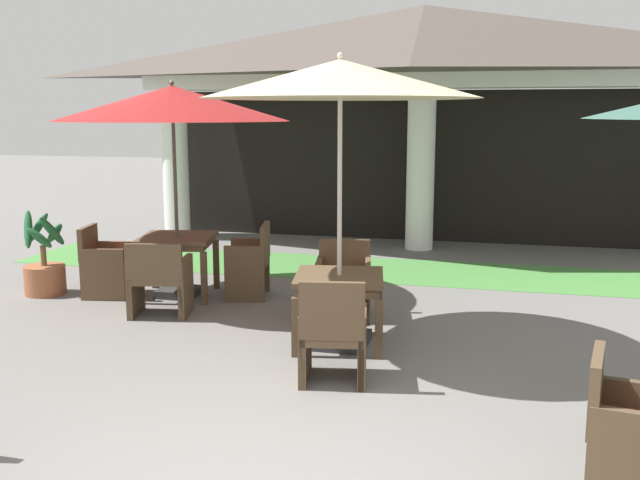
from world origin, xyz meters
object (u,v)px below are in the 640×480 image
Objects in this scene: patio_umbrella_mid_right at (340,83)px; patio_chair_near_foreground_south at (159,279)px; patio_table_near_foreground at (177,244)px; patio_chair_near_foreground_west at (106,263)px; patio_umbrella_near_foreground at (172,105)px; patio_chair_mid_left_west at (632,437)px; patio_chair_near_foreground_east at (251,263)px; potted_palm_left_edge at (44,270)px; patio_table_mid_right at (339,285)px; patio_chair_mid_right_south at (333,336)px; patio_chair_mid_right_north at (344,282)px.

patio_chair_near_foreground_south is at bearing 167.00° from patio_umbrella_mid_right.
patio_chair_near_foreground_west reaches higher than patio_table_near_foreground.
patio_umbrella_near_foreground is 2.12m from patio_chair_near_foreground_west.
patio_umbrella_near_foreground reaches higher than patio_chair_mid_left_west.
patio_chair_near_foreground_east is 0.84× the size of potted_palm_left_edge.
patio_umbrella_mid_right is at bearing -86.42° from patio_table_mid_right.
patio_chair_mid_right_south reaches higher than patio_chair_near_foreground_west.
patio_table_near_foreground is at bearing 149.59° from patio_table_mid_right.
patio_table_mid_right is at bearing -127.81° from patio_chair_mid_left_west.
patio_chair_near_foreground_east is 2.99m from patio_umbrella_mid_right.
patio_chair_mid_right_south reaches higher than patio_chair_near_foreground_east.
patio_umbrella_mid_right reaches higher than potted_palm_left_edge.
patio_table_mid_right is at bearing 93.58° from patio_umbrella_mid_right.
patio_table_mid_right is 4.15m from potted_palm_left_edge.
patio_chair_mid_right_south is at bearing -115.69° from patio_chair_mid_left_west.
patio_table_near_foreground is at bearing 0.00° from patio_umbrella_near_foreground.
patio_chair_mid_left_west is 0.32× the size of patio_umbrella_mid_right.
patio_chair_mid_right_south is at bearing -80.24° from patio_umbrella_mid_right.
patio_table_mid_right is 1.07× the size of patio_chair_mid_right_south.
patio_chair_near_foreground_east is 1.08× the size of patio_chair_mid_right_north.
patio_table_near_foreground is 1.19× the size of patio_chair_near_foreground_west.
patio_umbrella_near_foreground is at bearing -20.41° from patio_chair_mid_right_north.
patio_table_near_foreground is 2.23m from patio_chair_mid_right_north.
patio_table_near_foreground is 1.06× the size of patio_table_mid_right.
patio_chair_near_foreground_south is 2.75m from patio_chair_mid_right_south.
patio_table_near_foreground is 1.23× the size of patio_chair_mid_right_north.
patio_chair_near_foreground_west reaches higher than patio_chair_mid_right_north.
patio_umbrella_mid_right is (1.46, -1.56, 2.09)m from patio_chair_near_foreground_east.
patio_umbrella_mid_right is at bearing 90.00° from patio_chair_mid_right_north.
patio_table_mid_right is (1.46, -1.56, 0.17)m from patio_chair_near_foreground_east.
patio_umbrella_near_foreground reaches higher than potted_palm_left_edge.
patio_chair_mid_left_west is (3.72, -4.00, -0.01)m from patio_chair_near_foreground_east.
potted_palm_left_edge is (-6.26, 3.49, -0.10)m from patio_chair_mid_left_west.
patio_umbrella_mid_right is (2.34, -1.37, 0.18)m from patio_umbrella_near_foreground.
patio_table_near_foreground is 0.96× the size of potted_palm_left_edge.
patio_chair_near_foreground_south is (0.19, -0.88, -1.92)m from patio_umbrella_near_foreground.
patio_chair_mid_left_west is 2.56m from patio_chair_mid_right_south.
patio_table_near_foreground is at bearing 90.00° from patio_chair_near_foreground_west.
patio_chair_mid_right_north is at bearing 99.76° from patio_umbrella_mid_right.
patio_chair_mid_right_south is (0.17, -0.97, -0.20)m from patio_table_mid_right.
patio_chair_near_foreground_west is 0.95× the size of patio_chair_mid_right_south.
patio_table_mid_right is (2.34, -1.37, -0.05)m from patio_table_near_foreground.
patio_table_near_foreground is 1.21× the size of patio_chair_near_foreground_south.
patio_table_mid_right is at bearing -14.70° from potted_palm_left_edge.
patio_chair_mid_right_north is at bearing 99.76° from patio_table_mid_right.
patio_chair_near_foreground_west is at bearing 137.72° from patio_chair_mid_right_south.
potted_palm_left_edge reaches higher than patio_chair_near_foreground_west.
patio_chair_mid_right_south is (2.51, -2.35, -1.93)m from patio_umbrella_near_foreground.
patio_table_near_foreground is 0.37× the size of patio_umbrella_mid_right.
patio_table_near_foreground is 1.16× the size of patio_chair_mid_left_west.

